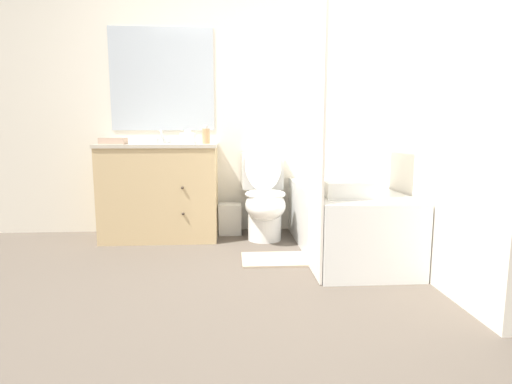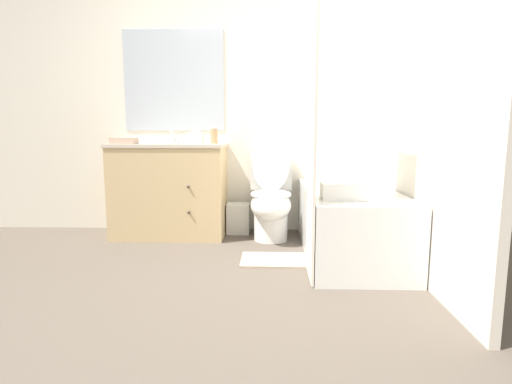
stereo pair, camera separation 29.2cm
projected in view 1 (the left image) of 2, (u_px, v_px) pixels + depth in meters
ground_plane at (242, 300)px, 2.26m from camera, size 14.00×14.00×0.00m
wall_back at (235, 100)px, 3.77m from camera, size 8.00×0.06×2.50m
wall_right at (400, 91)px, 2.99m from camera, size 0.05×2.69×2.50m
vanity_cabinet at (161, 191)px, 3.57m from camera, size 1.02×0.56×0.85m
sink_faucet at (163, 140)px, 3.68m from camera, size 0.14×0.12×0.12m
toilet at (264, 199)px, 3.55m from camera, size 0.38×0.68×0.88m
bathtub at (344, 219)px, 3.19m from camera, size 0.67×1.52×0.51m
shower_curtain at (317, 120)px, 2.53m from camera, size 0.01×0.40×2.03m
wastebasket at (230, 219)px, 3.75m from camera, size 0.21×0.18×0.28m
tissue_box at (188, 138)px, 3.53m from camera, size 0.13×0.12×0.13m
soap_dispenser at (206, 136)px, 3.53m from camera, size 0.07×0.07×0.16m
hand_towel_folded at (113, 141)px, 3.37m from camera, size 0.21×0.15×0.05m
bath_towel_folded at (351, 190)px, 2.67m from camera, size 0.35×0.19×0.11m
bath_mat at (280, 259)px, 2.97m from camera, size 0.56×0.34×0.02m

